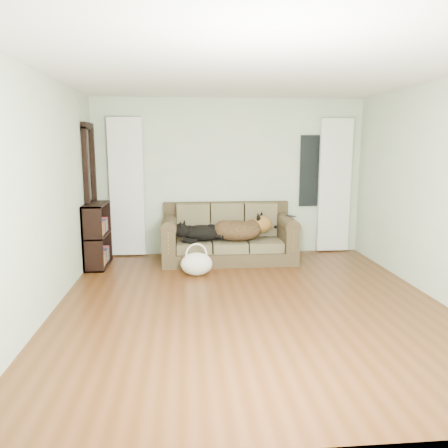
{
  "coord_description": "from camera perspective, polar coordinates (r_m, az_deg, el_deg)",
  "views": [
    {
      "loc": [
        -0.74,
        -4.83,
        1.84
      ],
      "look_at": [
        -0.17,
        1.6,
        0.67
      ],
      "focal_mm": 35.0,
      "sensor_mm": 36.0,
      "label": 1
    }
  ],
  "objects": [
    {
      "name": "dog_black_lab",
      "position": [
        6.87,
        -3.26,
        -1.12
      ],
      "size": [
        0.66,
        0.5,
        0.26
      ],
      "primitive_type": "ellipsoid",
      "rotation": [
        0.0,
        0.0,
        -0.13
      ],
      "color": "black",
      "rests_on": "sofa"
    },
    {
      "name": "ceiling",
      "position": [
        4.95,
        3.8,
        19.13
      ],
      "size": [
        5.0,
        5.0,
        0.0
      ],
      "primitive_type": "plane",
      "color": "white",
      "rests_on": "ground"
    },
    {
      "name": "wall_back",
      "position": [
        7.39,
        0.7,
        6.11
      ],
      "size": [
        4.5,
        0.04,
        2.6
      ],
      "primitive_type": "cube",
      "color": "beige",
      "rests_on": "ground"
    },
    {
      "name": "tv_remote",
      "position": [
        6.99,
        8.71,
        1.05
      ],
      "size": [
        0.12,
        0.16,
        0.02
      ],
      "primitive_type": "cube",
      "rotation": [
        0.0,
        0.0,
        0.53
      ],
      "color": "black",
      "rests_on": "sofa"
    },
    {
      "name": "wall_right",
      "position": [
        5.71,
        26.62,
        3.79
      ],
      "size": [
        0.04,
        5.0,
        2.6
      ],
      "primitive_type": "cube",
      "color": "beige",
      "rests_on": "ground"
    },
    {
      "name": "bookshelf",
      "position": [
        6.92,
        -16.21,
        -1.27
      ],
      "size": [
        0.35,
        0.8,
        0.97
      ],
      "primitive_type": "cube",
      "rotation": [
        0.0,
        0.0,
        -0.08
      ],
      "color": "black",
      "rests_on": "floor"
    },
    {
      "name": "wall_left",
      "position": [
        5.09,
        -22.33,
        3.45
      ],
      "size": [
        0.04,
        5.0,
        2.6
      ],
      "primitive_type": "cube",
      "color": "beige",
      "rests_on": "ground"
    },
    {
      "name": "door_casing",
      "position": [
        7.08,
        -16.96,
        3.45
      ],
      "size": [
        0.07,
        0.6,
        2.1
      ],
      "primitive_type": "cube",
      "color": "black",
      "rests_on": "ground"
    },
    {
      "name": "tote_bag",
      "position": [
        6.26,
        -3.6,
        -5.29
      ],
      "size": [
        0.52,
        0.44,
        0.33
      ],
      "primitive_type": "ellipsoid",
      "rotation": [
        0.0,
        0.0,
        -0.21
      ],
      "color": "beige",
      "rests_on": "floor"
    },
    {
      "name": "window_pane",
      "position": [
        7.64,
        11.7,
        6.79
      ],
      "size": [
        0.5,
        0.03,
        1.2
      ],
      "primitive_type": "cube",
      "color": "black",
      "rests_on": "wall_back"
    },
    {
      "name": "dog_shepherd",
      "position": [
        6.92,
        2.08,
        -0.96
      ],
      "size": [
        0.87,
        0.68,
        0.35
      ],
      "primitive_type": "ellipsoid",
      "rotation": [
        0.0,
        0.0,
        2.99
      ],
      "color": "black",
      "rests_on": "sofa"
    },
    {
      "name": "sofa",
      "position": [
        6.98,
        0.6,
        -1.18
      ],
      "size": [
        2.09,
        0.9,
        0.86
      ],
      "primitive_type": "cube",
      "color": "#342B19",
      "rests_on": "floor"
    },
    {
      "name": "floor",
      "position": [
        5.22,
        3.46,
        -10.34
      ],
      "size": [
        5.0,
        5.0,
        0.0
      ],
      "primitive_type": "plane",
      "color": "#49270F",
      "rests_on": "ground"
    },
    {
      "name": "curtain_right",
      "position": [
        7.71,
        14.24,
        4.85
      ],
      "size": [
        0.55,
        0.08,
        2.25
      ],
      "primitive_type": "cube",
      "color": "white",
      "rests_on": "ground"
    },
    {
      "name": "curtain_left",
      "position": [
        7.35,
        -12.59,
        4.67
      ],
      "size": [
        0.55,
        0.08,
        2.25
      ],
      "primitive_type": "cube",
      "color": "white",
      "rests_on": "ground"
    }
  ]
}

